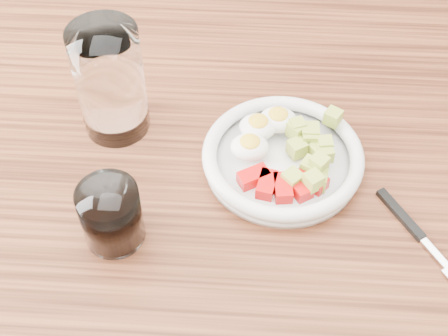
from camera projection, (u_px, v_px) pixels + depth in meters
The scene contains 5 objects.
dining_table at pixel (231, 232), 0.89m from camera, with size 1.50×0.90×0.77m.
bowl at pixel (282, 155), 0.83m from camera, with size 0.21×0.21×0.05m.
fork at pixel (413, 228), 0.77m from camera, with size 0.11×0.16×0.01m.
water_glass at pixel (110, 82), 0.82m from camera, with size 0.09×0.09×0.16m, color white.
coffee_glass at pixel (111, 215), 0.74m from camera, with size 0.07×0.07×0.08m.
Camera 1 is at (0.02, -0.50, 1.42)m, focal length 50.00 mm.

